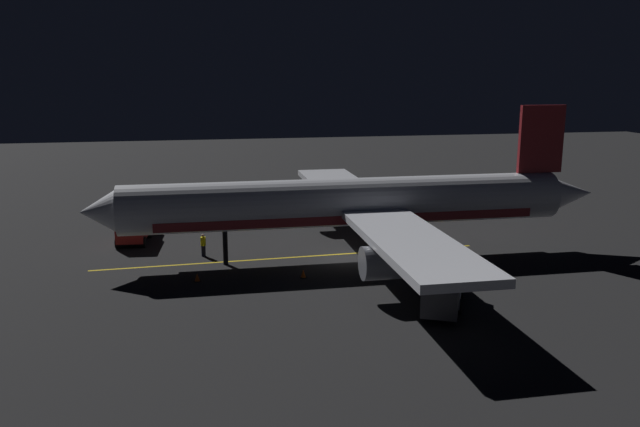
% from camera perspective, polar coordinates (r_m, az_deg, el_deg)
% --- Properties ---
extents(ground_plane, '(180.00, 180.00, 0.20)m').
position_cam_1_polar(ground_plane, '(47.99, 2.35, -4.10)').
color(ground_plane, black).
extents(apron_guide_stripe, '(1.32, 29.12, 0.01)m').
position_cam_1_polar(apron_guide_stripe, '(48.07, -2.55, -3.95)').
color(apron_guide_stripe, gold).
rests_on(apron_guide_stripe, ground_plane).
extents(airliner, '(36.35, 38.79, 11.21)m').
position_cam_1_polar(airliner, '(47.12, 3.15, 0.82)').
color(airliner, silver).
rests_on(airliner, ground_plane).
extents(baggage_truck, '(6.41, 2.64, 2.29)m').
position_cam_1_polar(baggage_truck, '(54.57, -16.26, -1.14)').
color(baggage_truck, maroon).
rests_on(baggage_truck, ground_plane).
extents(catering_truck, '(6.11, 4.37, 2.18)m').
position_cam_1_polar(catering_truck, '(38.29, 10.92, -6.71)').
color(catering_truck, silver).
rests_on(catering_truck, ground_plane).
extents(ground_crew_worker, '(0.40, 0.40, 1.74)m').
position_cam_1_polar(ground_crew_worker, '(48.90, -10.41, -2.79)').
color(ground_crew_worker, black).
rests_on(ground_crew_worker, ground_plane).
extents(traffic_cone_near_left, '(0.50, 0.50, 0.55)m').
position_cam_1_polar(traffic_cone_near_left, '(43.36, -10.94, -5.67)').
color(traffic_cone_near_left, '#EA590F').
rests_on(traffic_cone_near_left, ground_plane).
extents(traffic_cone_near_right, '(0.50, 0.50, 0.55)m').
position_cam_1_polar(traffic_cone_near_right, '(43.37, -1.51, -5.43)').
color(traffic_cone_near_right, '#EA590F').
rests_on(traffic_cone_near_right, ground_plane).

